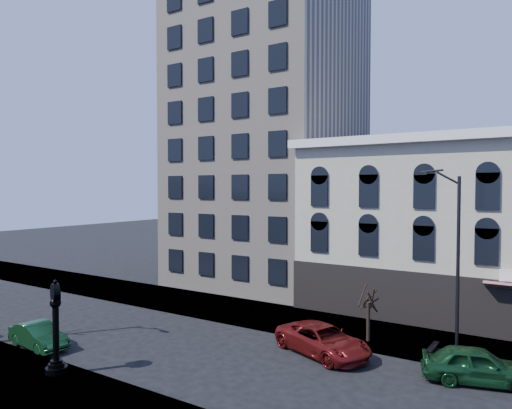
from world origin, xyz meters
The scene contains 12 objects.
ground centered at (0.00, 0.00, 0.00)m, with size 160.00×160.00×0.00m, color black.
sidewalk_far centered at (0.00, 8.00, 0.06)m, with size 160.00×6.00×0.12m, color gray.
sidewalk_near centered at (0.00, -8.00, 0.06)m, with size 160.00×6.00×0.12m, color gray.
cream_tower centered at (-6.11, 18.88, 19.32)m, with size 15.90×15.40×42.50m.
victorian_row centered at (12.00, 15.89, 6.00)m, with size 22.60×11.19×12.50m.
street_clock centered at (-3.03, -6.00, 2.15)m, with size 1.02×1.02×4.48m.
street_lamp_far centered at (12.25, 5.91, 7.68)m, with size 2.59×0.62×10.02m.
bare_tree_far centered at (8.15, 6.46, 2.83)m, with size 2.10×2.10×3.61m.
car_near_b centered at (-7.24, -4.27, 0.69)m, with size 1.47×4.20×1.39m, color #143F1E.
car_far_a centered at (6.68, 3.34, 0.79)m, with size 2.61×5.66×1.57m, color maroon.
car_far_b centered at (14.20, 4.30, 0.64)m, with size 1.79×4.40×1.28m, color black.
car_far_c centered at (14.20, 3.81, 0.84)m, with size 1.97×4.91×1.67m, color #143F1E.
Camera 1 is at (16.64, -19.11, 8.96)m, focal length 32.00 mm.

